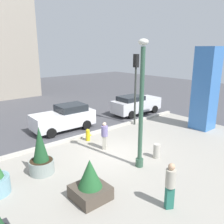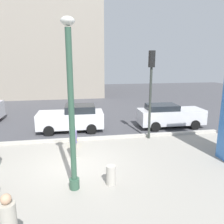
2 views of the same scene
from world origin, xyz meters
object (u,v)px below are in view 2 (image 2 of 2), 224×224
at_px(fire_hydrant, 73,139).
at_px(lamp_post, 71,112).
at_px(traffic_light_corner, 151,81).
at_px(concrete_bollard, 111,175).
at_px(car_curb_west, 170,115).
at_px(car_passing_lane, 72,118).
at_px(pedestrian_crossing, 73,141).

bearing_deg(fire_hydrant, lamp_post, -89.96).
xyz_separation_m(lamp_post, traffic_light_corner, (4.42, 4.64, 0.54)).
height_order(concrete_bollard, car_curb_west, car_curb_west).
xyz_separation_m(fire_hydrant, traffic_light_corner, (4.42, 0.38, 3.01)).
xyz_separation_m(fire_hydrant, car_passing_lane, (-0.06, 2.71, 0.48)).
relative_size(car_passing_lane, car_curb_west, 0.94).
relative_size(fire_hydrant, car_curb_west, 0.17).
distance_m(lamp_post, traffic_light_corner, 6.43).
bearing_deg(concrete_bollard, lamp_post, -177.48).
height_order(car_passing_lane, car_curb_west, car_passing_lane).
height_order(fire_hydrant, car_passing_lane, car_passing_lane).
bearing_deg(concrete_bollard, traffic_light_corner, 56.13).
xyz_separation_m(concrete_bollard, pedestrian_crossing, (-1.34, 2.59, 0.49)).
xyz_separation_m(traffic_light_corner, pedestrian_crossing, (-4.42, -1.99, -2.52)).
bearing_deg(car_passing_lane, pedestrian_crossing, -89.20).
relative_size(lamp_post, car_passing_lane, 1.37).
bearing_deg(traffic_light_corner, fire_hydrant, -175.14).
bearing_deg(car_curb_west, concrete_bollard, -128.61).
distance_m(fire_hydrant, concrete_bollard, 4.41).
distance_m(car_curb_west, pedestrian_crossing, 7.74).
relative_size(fire_hydrant, car_passing_lane, 0.18).
xyz_separation_m(fire_hydrant, car_curb_west, (6.61, 2.40, 0.46)).
bearing_deg(pedestrian_crossing, fire_hydrant, 90.08).
height_order(lamp_post, concrete_bollard, lamp_post).
height_order(traffic_light_corner, car_passing_lane, traffic_light_corner).
xyz_separation_m(traffic_light_corner, car_passing_lane, (-4.48, 2.33, -2.53)).
bearing_deg(traffic_light_corner, concrete_bollard, -123.87).
bearing_deg(lamp_post, concrete_bollard, 2.52).
bearing_deg(lamp_post, fire_hydrant, 90.04).
bearing_deg(fire_hydrant, car_curb_west, 19.92).
height_order(lamp_post, pedestrian_crossing, lamp_post).
relative_size(lamp_post, pedestrian_crossing, 3.75).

